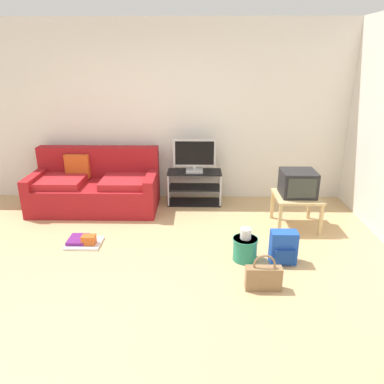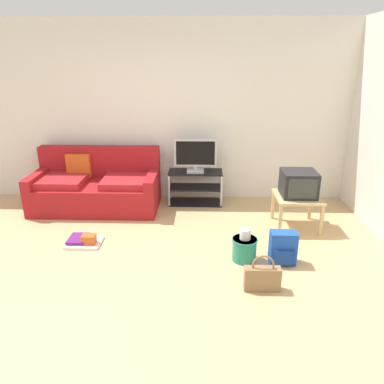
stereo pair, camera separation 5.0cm
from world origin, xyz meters
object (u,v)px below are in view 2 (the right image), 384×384
(handbag, at_px, (262,277))
(backpack, at_px, (283,248))
(couch, at_px, (97,187))
(flat_tv, at_px, (195,156))
(side_table, at_px, (297,200))
(cleaning_bucket, at_px, (244,247))
(tv_stand, at_px, (195,187))
(crt_tv, at_px, (299,184))
(floor_tray, at_px, (84,241))

(handbag, bearing_deg, backpack, 59.69)
(couch, height_order, flat_tv, flat_tv)
(couch, bearing_deg, backpack, -32.22)
(side_table, xyz_separation_m, cleaning_bucket, (-0.78, -0.90, -0.22))
(flat_tv, relative_size, cleaning_bucket, 1.65)
(side_table, height_order, cleaning_bucket, side_table)
(flat_tv, bearing_deg, tv_stand, 90.00)
(backpack, height_order, cleaning_bucket, cleaning_bucket)
(tv_stand, distance_m, flat_tv, 0.51)
(tv_stand, height_order, flat_tv, flat_tv)
(cleaning_bucket, bearing_deg, couch, 143.78)
(crt_tv, distance_m, cleaning_bucket, 1.28)
(flat_tv, distance_m, cleaning_bucket, 1.89)
(couch, xyz_separation_m, handbag, (2.19, -2.08, -0.18))
(backpack, bearing_deg, cleaning_bucket, 167.51)
(side_table, relative_size, handbag, 1.52)
(tv_stand, distance_m, floor_tray, 1.95)
(floor_tray, bearing_deg, flat_tv, 45.72)
(tv_stand, bearing_deg, handbag, -72.92)
(handbag, distance_m, cleaning_bucket, 0.57)
(tv_stand, distance_m, side_table, 1.60)
(side_table, distance_m, crt_tv, 0.23)
(couch, xyz_separation_m, side_table, (2.85, -0.62, 0.06))
(side_table, distance_m, backpack, 1.03)
(flat_tv, distance_m, floor_tray, 2.05)
(tv_stand, xyz_separation_m, cleaning_bucket, (0.59, -1.72, -0.10))
(side_table, xyz_separation_m, floor_tray, (-2.70, -0.58, -0.34))
(side_table, relative_size, crt_tv, 1.32)
(backpack, distance_m, handbag, 0.60)
(backpack, relative_size, cleaning_bucket, 0.97)
(couch, xyz_separation_m, backpack, (2.49, -1.57, -0.14))
(couch, height_order, handbag, couch)
(floor_tray, bearing_deg, side_table, 12.04)
(flat_tv, distance_m, side_table, 1.63)
(cleaning_bucket, bearing_deg, flat_tv, 109.04)
(cleaning_bucket, height_order, floor_tray, cleaning_bucket)
(crt_tv, relative_size, floor_tray, 1.05)
(couch, bearing_deg, floor_tray, -83.15)
(couch, distance_m, floor_tray, 1.24)
(handbag, xyz_separation_m, floor_tray, (-2.04, 0.88, -0.09))
(couch, xyz_separation_m, crt_tv, (2.85, -0.60, 0.29))
(flat_tv, relative_size, handbag, 1.66)
(flat_tv, bearing_deg, handbag, -72.76)
(handbag, height_order, cleaning_bucket, cleaning_bucket)
(backpack, bearing_deg, crt_tv, 63.76)
(couch, distance_m, flat_tv, 1.56)
(flat_tv, xyz_separation_m, backpack, (1.00, -1.75, -0.58))
(tv_stand, height_order, crt_tv, crt_tv)
(tv_stand, bearing_deg, crt_tv, -30.55)
(couch, relative_size, cleaning_bucket, 4.78)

